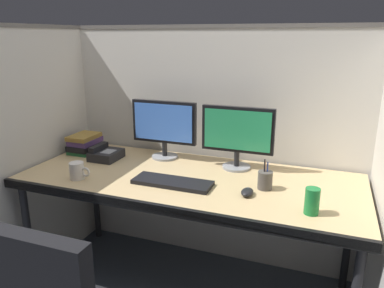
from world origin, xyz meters
The scene contains 12 objects.
cubicle_partition_rear centered at (0.00, 0.74, 0.79)m, with size 2.21×0.06×1.57m.
cubicle_partition_left centered at (-0.99, 0.20, 0.79)m, with size 0.06×1.41×1.57m.
desk centered at (0.00, 0.29, 0.69)m, with size 1.90×0.80×0.74m.
monitor_left centered at (-0.27, 0.56, 0.96)m, with size 0.43×0.17×0.37m.
monitor_right centered at (0.22, 0.54, 0.96)m, with size 0.43×0.17×0.37m.
keyboard_main centered at (-0.04, 0.17, 0.75)m, with size 0.43×0.15×0.02m, color black.
computer_mouse centered at (0.36, 0.17, 0.76)m, with size 0.06×0.10×0.04m.
coffee_mug centered at (-0.57, 0.06, 0.79)m, with size 0.13×0.08×0.09m.
desk_phone centered at (-0.62, 0.41, 0.77)m, with size 0.17×0.19×0.09m.
book_stack centered at (-0.83, 0.48, 0.80)m, with size 0.16×0.22×0.13m.
soda_can centered at (0.68, 0.07, 0.80)m, with size 0.07×0.07×0.12m, color #197233.
pen_cup centered at (0.43, 0.28, 0.79)m, with size 0.08×0.08×0.16m.
Camera 1 is at (0.71, -1.54, 1.51)m, focal length 34.82 mm.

